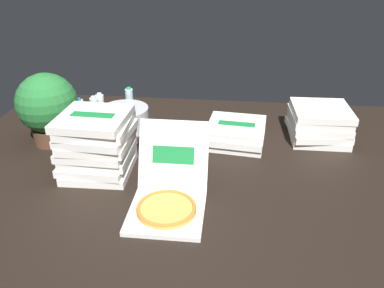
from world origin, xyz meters
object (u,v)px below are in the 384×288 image
object	(u,v)px
water_bottle_0	(89,121)
water_bottle_2	(81,113)
ice_bucket	(125,118)
pizza_stack_right_near	(236,133)
water_bottle_5	(95,111)
open_pizza_box	(169,193)
water_bottle_4	(130,102)
water_bottle_1	(101,108)
pizza_stack_center_far	(319,123)
water_bottle_3	(100,126)
potted_plant	(48,107)
pizza_stack_left_far	(97,143)

from	to	relation	value
water_bottle_0	water_bottle_2	distance (m)	0.16
ice_bucket	water_bottle_0	world-z (taller)	water_bottle_0
pizza_stack_right_near	water_bottle_5	bearing A→B (deg)	170.32
open_pizza_box	water_bottle_4	size ratio (longest dim) A/B	2.40
water_bottle_1	pizza_stack_center_far	bearing A→B (deg)	-4.29
ice_bucket	water_bottle_0	distance (m)	0.26
water_bottle_0	water_bottle_5	size ratio (longest dim) A/B	1.00
water_bottle_2	ice_bucket	bearing A→B (deg)	1.37
pizza_stack_right_near	water_bottle_2	bearing A→B (deg)	173.53
pizza_stack_right_near	water_bottle_4	size ratio (longest dim) A/B	1.93
water_bottle_3	potted_plant	size ratio (longest dim) A/B	0.47
pizza_stack_right_near	water_bottle_5	xyz separation A→B (m)	(-1.04, 0.18, 0.04)
water_bottle_2	potted_plant	xyz separation A→B (m)	(-0.11, -0.25, 0.15)
pizza_stack_right_near	pizza_stack_center_far	distance (m)	0.58
water_bottle_3	water_bottle_4	bearing A→B (deg)	79.24
pizza_stack_center_far	pizza_stack_left_far	bearing A→B (deg)	-157.08
pizza_stack_left_far	water_bottle_3	bearing A→B (deg)	106.74
water_bottle_5	potted_plant	distance (m)	0.39
pizza_stack_center_far	water_bottle_2	size ratio (longest dim) A/B	1.84
pizza_stack_center_far	ice_bucket	world-z (taller)	pizza_stack_center_far
pizza_stack_right_near	pizza_stack_left_far	xyz separation A→B (m)	(-0.81, -0.46, 0.11)
water_bottle_0	water_bottle_1	xyz separation A→B (m)	(0.01, 0.24, 0.00)
water_bottle_2	potted_plant	world-z (taller)	potted_plant
open_pizza_box	water_bottle_1	world-z (taller)	open_pizza_box
water_bottle_1	water_bottle_2	distance (m)	0.16
open_pizza_box	pizza_stack_left_far	world-z (taller)	open_pizza_box
ice_bucket	water_bottle_2	distance (m)	0.33
water_bottle_4	pizza_stack_left_far	bearing A→B (deg)	-88.14
pizza_stack_right_near	ice_bucket	bearing A→B (deg)	170.39
pizza_stack_center_far	water_bottle_2	world-z (taller)	pizza_stack_center_far
water_bottle_4	pizza_stack_center_far	bearing A→B (deg)	-10.83
pizza_stack_center_far	water_bottle_4	xyz separation A→B (m)	(-1.40, 0.27, -0.01)
pizza_stack_right_near	open_pizza_box	bearing A→B (deg)	-114.16
water_bottle_3	potted_plant	distance (m)	0.36
water_bottle_2	water_bottle_4	distance (m)	0.40
open_pizza_box	water_bottle_4	xyz separation A→B (m)	(-0.50, 1.15, 0.03)
water_bottle_2	water_bottle_3	world-z (taller)	same
water_bottle_3	water_bottle_4	world-z (taller)	same
pizza_stack_center_far	water_bottle_1	bearing A→B (deg)	175.71
water_bottle_0	water_bottle_2	xyz separation A→B (m)	(-0.10, 0.12, 0.00)
open_pizza_box	ice_bucket	size ratio (longest dim) A/B	1.56
water_bottle_5	ice_bucket	bearing A→B (deg)	-9.93
pizza_stack_center_far	water_bottle_4	bearing A→B (deg)	169.17
open_pizza_box	pizza_stack_right_near	size ratio (longest dim) A/B	1.24
water_bottle_4	water_bottle_5	distance (m)	0.30
pizza_stack_right_near	pizza_stack_left_far	world-z (taller)	pizza_stack_left_far
pizza_stack_right_near	ice_bucket	world-z (taller)	ice_bucket
water_bottle_2	water_bottle_3	bearing A→B (deg)	-43.37
water_bottle_1	water_bottle_4	size ratio (longest dim) A/B	1.00
pizza_stack_center_far	water_bottle_4	world-z (taller)	pizza_stack_center_far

